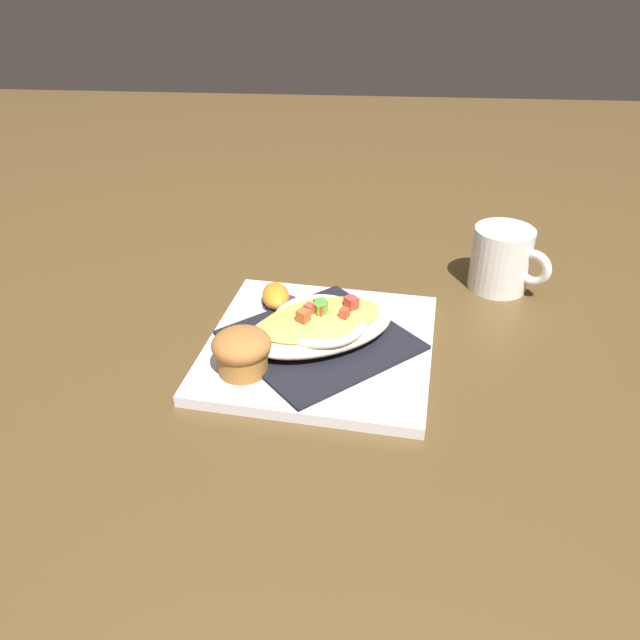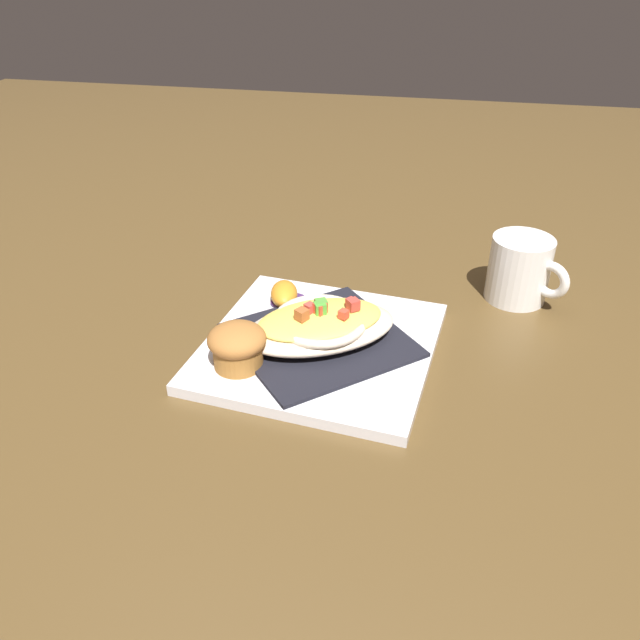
{
  "view_description": "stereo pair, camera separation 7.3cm",
  "coord_description": "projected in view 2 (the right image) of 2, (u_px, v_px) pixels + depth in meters",
  "views": [
    {
      "loc": [
        -0.05,
        0.61,
        0.43
      ],
      "look_at": [
        0.0,
        0.0,
        0.04
      ],
      "focal_mm": 35.55,
      "sensor_mm": 36.0,
      "label": 1
    },
    {
      "loc": [
        -0.12,
        0.6,
        0.43
      ],
      "look_at": [
        0.0,
        0.0,
        0.04
      ],
      "focal_mm": 35.55,
      "sensor_mm": 36.0,
      "label": 2
    }
  ],
  "objects": [
    {
      "name": "gratin_dish",
      "position": [
        320.0,
        324.0,
        0.73
      ],
      "size": [
        0.21,
        0.18,
        0.05
      ],
      "color": "beige",
      "rests_on": "folded_napkin"
    },
    {
      "name": "coffee_mug",
      "position": [
        519.0,
        272.0,
        0.84
      ],
      "size": [
        0.1,
        0.09,
        0.09
      ],
      "color": "white",
      "rests_on": "ground_plane"
    },
    {
      "name": "orange_garnish",
      "position": [
        285.0,
        295.0,
        0.82
      ],
      "size": [
        0.06,
        0.06,
        0.03
      ],
      "color": "#472960",
      "rests_on": "square_plate"
    },
    {
      "name": "square_plate",
      "position": [
        320.0,
        346.0,
        0.75
      ],
      "size": [
        0.29,
        0.29,
        0.01
      ],
      "primitive_type": "cube",
      "rotation": [
        0.0,
        0.0,
        -0.12
      ],
      "color": "white",
      "rests_on": "ground_plane"
    },
    {
      "name": "folded_napkin",
      "position": [
        320.0,
        340.0,
        0.74
      ],
      "size": [
        0.26,
        0.26,
        0.0
      ],
      "primitive_type": "cube",
      "rotation": [
        0.0,
        0.0,
        0.72
      ],
      "color": "black",
      "rests_on": "square_plate"
    },
    {
      "name": "ground_plane",
      "position": [
        320.0,
        351.0,
        0.75
      ],
      "size": [
        2.6,
        2.6,
        0.0
      ],
      "primitive_type": "plane",
      "color": "brown"
    },
    {
      "name": "muffin",
      "position": [
        237.0,
        345.0,
        0.69
      ],
      "size": [
        0.06,
        0.06,
        0.05
      ],
      "color": "#A46B2E",
      "rests_on": "square_plate"
    }
  ]
}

